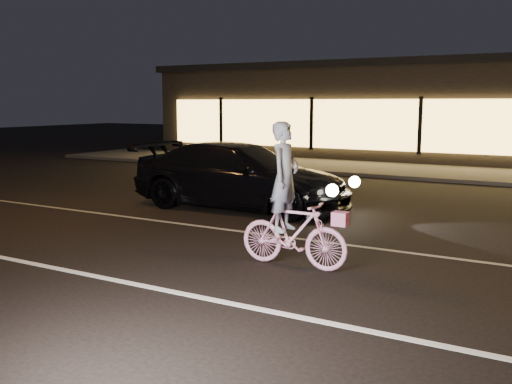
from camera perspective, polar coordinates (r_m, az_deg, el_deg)
The scene contains 7 objects.
ground at distance 9.27m, azimuth -6.31°, elevation -6.56°, with size 90.00×90.00×0.00m, color black.
lane_stripe_near at distance 8.15m, azimuth -12.53°, elevation -8.88°, with size 60.00×0.12×0.01m, color silver.
lane_stripe_far at distance 10.91m, azimuth -0.17°, elevation -4.13°, with size 60.00×0.10×0.01m, color gray.
sidewalk at distance 21.05m, azimuth 14.76°, elevation 2.07°, with size 30.00×4.00×0.12m, color #383533.
storefront at distance 26.73m, azimuth 18.22°, elevation 7.80°, with size 25.40×8.42×4.20m.
cyclist at distance 8.59m, azimuth 3.51°, elevation -2.42°, with size 1.74×0.60×2.19m.
sedan at distance 13.38m, azimuth -1.54°, elevation 1.63°, with size 5.36×2.26×1.54m.
Camera 1 is at (5.24, -7.25, 2.47)m, focal length 40.00 mm.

